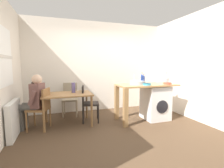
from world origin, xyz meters
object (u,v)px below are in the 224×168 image
at_px(dining_table, 67,98).
at_px(chair_spare_by_wall, 70,97).
at_px(chair_person_seat, 42,106).
at_px(vase, 73,88).
at_px(bottle_squat_brown, 144,79).
at_px(colander, 167,83).
at_px(utensil_crock, 167,80).
at_px(seated_person, 34,99).
at_px(mixing_bowl, 147,84).
at_px(chair_opposite, 87,101).
at_px(washing_machine, 155,102).
at_px(bottle_tall_green, 142,79).

distance_m(dining_table, chair_spare_by_wall, 0.79).
bearing_deg(chair_person_seat, vase, -54.29).
relative_size(dining_table, bottle_squat_brown, 4.46).
relative_size(chair_person_seat, colander, 4.50).
bearing_deg(colander, utensil_crock, 56.30).
bearing_deg(bottle_squat_brown, chair_spare_by_wall, 156.50).
relative_size(dining_table, utensil_crock, 3.67).
distance_m(seated_person, utensil_crock, 3.28).
bearing_deg(mixing_bowl, vase, 160.74).
xyz_separation_m(dining_table, chair_opposite, (0.48, 0.06, -0.14)).
relative_size(washing_machine, mixing_bowl, 4.63).
bearing_deg(utensil_crock, chair_opposite, 171.94).
relative_size(bottle_squat_brown, utensil_crock, 0.82).
height_order(chair_person_seat, seated_person, seated_person).
distance_m(dining_table, colander, 2.45).
height_order(bottle_tall_green, mixing_bowl, bottle_tall_green).
relative_size(washing_machine, bottle_squat_brown, 3.49).
height_order(chair_person_seat, bottle_tall_green, bottle_tall_green).
relative_size(seated_person, vase, 4.95).
distance_m(chair_person_seat, mixing_bowl, 2.43).
bearing_deg(utensil_crock, dining_table, 174.84).
xyz_separation_m(dining_table, mixing_bowl, (1.81, -0.48, 0.31)).
distance_m(chair_spare_by_wall, colander, 2.64).
bearing_deg(bottle_tall_green, washing_machine, -21.73).
relative_size(mixing_bowl, vase, 0.77).
xyz_separation_m(dining_table, washing_machine, (2.19, -0.28, -0.21)).
xyz_separation_m(chair_person_seat, bottle_tall_green, (2.40, -0.03, 0.54)).
xyz_separation_m(washing_machine, colander, (0.19, -0.22, 0.52)).
distance_m(dining_table, bottle_squat_brown, 2.01).
bearing_deg(dining_table, mixing_bowl, -14.86).
relative_size(chair_spare_by_wall, utensil_crock, 3.00).
relative_size(bottle_tall_green, mixing_bowl, 1.56).
bearing_deg(chair_opposite, chair_spare_by_wall, -142.19).
bearing_deg(vase, dining_table, -146.31).
bearing_deg(chair_spare_by_wall, vase, 102.25).
distance_m(chair_person_seat, chair_opposite, 1.04).
height_order(seated_person, vase, seated_person).
bearing_deg(dining_table, bottle_squat_brown, -1.05).
distance_m(chair_person_seat, washing_machine, 2.74).
relative_size(chair_opposite, chair_spare_by_wall, 1.00).
bearing_deg(bottle_tall_green, chair_spare_by_wall, 152.08).
height_order(chair_person_seat, mixing_bowl, mixing_bowl).
bearing_deg(seated_person, chair_person_seat, -90.00).
distance_m(chair_opposite, bottle_tall_green, 1.50).
relative_size(chair_opposite, bottle_tall_green, 3.11).
height_order(bottle_squat_brown, vase, bottle_squat_brown).
bearing_deg(washing_machine, colander, -49.26).
xyz_separation_m(chair_person_seat, mixing_bowl, (2.36, -0.36, 0.44)).
distance_m(chair_spare_by_wall, vase, 0.76).
xyz_separation_m(mixing_bowl, utensil_crock, (0.74, 0.25, 0.04)).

